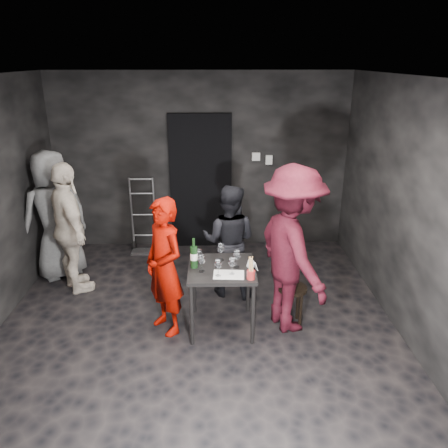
{
  "coord_description": "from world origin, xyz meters",
  "views": [
    {
      "loc": [
        0.2,
        -4.12,
        2.87
      ],
      "look_at": [
        0.31,
        0.25,
        1.19
      ],
      "focal_mm": 35.0,
      "sensor_mm": 36.0,
      "label": 1
    }
  ],
  "objects_px": {
    "bystander_cream": "(69,221)",
    "bystander_grey": "(53,204)",
    "tasting_table": "(222,275)",
    "stool": "(292,295)",
    "wine_bottle": "(194,256)",
    "woman_black": "(229,243)",
    "server_red": "(164,266)",
    "breadstick_cup": "(251,268)",
    "hand_truck": "(144,238)",
    "man_maroon": "(293,231)"
  },
  "relations": [
    {
      "from": "woman_black",
      "to": "bystander_grey",
      "type": "bearing_deg",
      "value": 1.87
    },
    {
      "from": "tasting_table",
      "to": "stool",
      "type": "relative_size",
      "value": 1.6
    },
    {
      "from": "tasting_table",
      "to": "server_red",
      "type": "relative_size",
      "value": 0.48
    },
    {
      "from": "woman_black",
      "to": "man_maroon",
      "type": "distance_m",
      "value": 1.1
    },
    {
      "from": "hand_truck",
      "to": "man_maroon",
      "type": "xyz_separation_m",
      "value": [
        1.93,
        -2.1,
        0.94
      ]
    },
    {
      "from": "server_red",
      "to": "bystander_cream",
      "type": "height_order",
      "value": "bystander_cream"
    },
    {
      "from": "bystander_cream",
      "to": "bystander_grey",
      "type": "relative_size",
      "value": 0.92
    },
    {
      "from": "hand_truck",
      "to": "woman_black",
      "type": "bearing_deg",
      "value": -46.17
    },
    {
      "from": "tasting_table",
      "to": "bystander_grey",
      "type": "distance_m",
      "value": 2.6
    },
    {
      "from": "woman_black",
      "to": "bystander_cream",
      "type": "relative_size",
      "value": 0.72
    },
    {
      "from": "server_red",
      "to": "breadstick_cup",
      "type": "bearing_deg",
      "value": 35.76
    },
    {
      "from": "woman_black",
      "to": "wine_bottle",
      "type": "xyz_separation_m",
      "value": [
        -0.41,
        -0.77,
        0.18
      ]
    },
    {
      "from": "wine_bottle",
      "to": "bystander_grey",
      "type": "bearing_deg",
      "value": 145.51
    },
    {
      "from": "server_red",
      "to": "tasting_table",
      "type": "bearing_deg",
      "value": 53.06
    },
    {
      "from": "bystander_cream",
      "to": "bystander_grey",
      "type": "bearing_deg",
      "value": 4.02
    },
    {
      "from": "server_red",
      "to": "bystander_grey",
      "type": "xyz_separation_m",
      "value": [
        -1.59,
        1.34,
        0.26
      ]
    },
    {
      "from": "man_maroon",
      "to": "bystander_cream",
      "type": "bearing_deg",
      "value": 52.59
    },
    {
      "from": "man_maroon",
      "to": "bystander_cream",
      "type": "relative_size",
      "value": 1.2
    },
    {
      "from": "stool",
      "to": "server_red",
      "type": "height_order",
      "value": "server_red"
    },
    {
      "from": "man_maroon",
      "to": "bystander_grey",
      "type": "height_order",
      "value": "man_maroon"
    },
    {
      "from": "bystander_cream",
      "to": "bystander_grey",
      "type": "xyz_separation_m",
      "value": [
        -0.32,
        0.41,
        0.08
      ]
    },
    {
      "from": "hand_truck",
      "to": "breadstick_cup",
      "type": "xyz_separation_m",
      "value": [
        1.47,
        -2.4,
        0.65
      ]
    },
    {
      "from": "tasting_table",
      "to": "man_maroon",
      "type": "distance_m",
      "value": 0.91
    },
    {
      "from": "hand_truck",
      "to": "stool",
      "type": "bearing_deg",
      "value": -46.25
    },
    {
      "from": "breadstick_cup",
      "to": "bystander_cream",
      "type": "bearing_deg",
      "value": 151.67
    },
    {
      "from": "bystander_grey",
      "to": "stool",
      "type": "bearing_deg",
      "value": 119.94
    },
    {
      "from": "woman_black",
      "to": "breadstick_cup",
      "type": "relative_size",
      "value": 5.35
    },
    {
      "from": "hand_truck",
      "to": "breadstick_cup",
      "type": "bearing_deg",
      "value": -58.27
    },
    {
      "from": "wine_bottle",
      "to": "woman_black",
      "type": "bearing_deg",
      "value": 62.23
    },
    {
      "from": "stool",
      "to": "bystander_cream",
      "type": "xyz_separation_m",
      "value": [
        -2.69,
        0.86,
        0.6
      ]
    },
    {
      "from": "woman_black",
      "to": "man_maroon",
      "type": "bearing_deg",
      "value": 145.91
    },
    {
      "from": "woman_black",
      "to": "bystander_cream",
      "type": "height_order",
      "value": "bystander_cream"
    },
    {
      "from": "man_maroon",
      "to": "bystander_grey",
      "type": "xyz_separation_m",
      "value": [
        -2.97,
        1.3,
        -0.11
      ]
    },
    {
      "from": "woman_black",
      "to": "wine_bottle",
      "type": "relative_size",
      "value": 4.17
    },
    {
      "from": "bystander_cream",
      "to": "bystander_grey",
      "type": "height_order",
      "value": "bystander_grey"
    },
    {
      "from": "stool",
      "to": "bystander_cream",
      "type": "height_order",
      "value": "bystander_cream"
    },
    {
      "from": "stool",
      "to": "man_maroon",
      "type": "distance_m",
      "value": 0.79
    },
    {
      "from": "bystander_grey",
      "to": "bystander_cream",
      "type": "bearing_deg",
      "value": 90.26
    },
    {
      "from": "server_red",
      "to": "man_maroon",
      "type": "xyz_separation_m",
      "value": [
        1.37,
        0.05,
        0.37
      ]
    },
    {
      "from": "tasting_table",
      "to": "man_maroon",
      "type": "bearing_deg",
      "value": 1.94
    },
    {
      "from": "server_red",
      "to": "breadstick_cup",
      "type": "distance_m",
      "value": 0.94
    },
    {
      "from": "bystander_grey",
      "to": "server_red",
      "type": "bearing_deg",
      "value": 102.8
    },
    {
      "from": "tasting_table",
      "to": "stool",
      "type": "bearing_deg",
      "value": 3.57
    },
    {
      "from": "woman_black",
      "to": "man_maroon",
      "type": "relative_size",
      "value": 0.6
    },
    {
      "from": "server_red",
      "to": "woman_black",
      "type": "relative_size",
      "value": 1.13
    },
    {
      "from": "stool",
      "to": "bystander_cream",
      "type": "bearing_deg",
      "value": 162.29
    },
    {
      "from": "woman_black",
      "to": "bystander_cream",
      "type": "bearing_deg",
      "value": 11.36
    },
    {
      "from": "hand_truck",
      "to": "bystander_cream",
      "type": "relative_size",
      "value": 0.61
    },
    {
      "from": "wine_bottle",
      "to": "breadstick_cup",
      "type": "distance_m",
      "value": 0.65
    },
    {
      "from": "woman_black",
      "to": "man_maroon",
      "type": "xyz_separation_m",
      "value": [
        0.65,
        -0.75,
        0.46
      ]
    }
  ]
}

